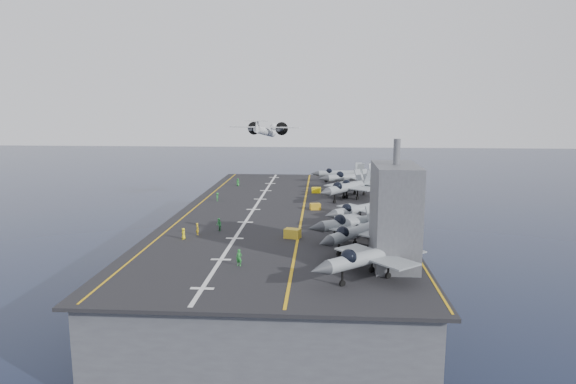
# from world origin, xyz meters

# --- Properties ---
(ground) EXTENTS (500.00, 500.00, 0.00)m
(ground) POSITION_xyz_m (0.00, 0.00, 0.00)
(ground) COLOR #142135
(ground) RESTS_ON ground
(hull) EXTENTS (36.00, 90.00, 10.00)m
(hull) POSITION_xyz_m (0.00, 0.00, 5.00)
(hull) COLOR #56595E
(hull) RESTS_ON ground
(flight_deck) EXTENTS (38.00, 92.00, 0.40)m
(flight_deck) POSITION_xyz_m (0.00, 0.00, 10.20)
(flight_deck) COLOR black
(flight_deck) RESTS_ON hull
(foul_line) EXTENTS (0.35, 90.00, 0.02)m
(foul_line) POSITION_xyz_m (3.00, 0.00, 10.42)
(foul_line) COLOR gold
(foul_line) RESTS_ON flight_deck
(landing_centerline) EXTENTS (0.50, 90.00, 0.02)m
(landing_centerline) POSITION_xyz_m (-6.00, 0.00, 10.42)
(landing_centerline) COLOR silver
(landing_centerline) RESTS_ON flight_deck
(deck_edge_port) EXTENTS (0.25, 90.00, 0.02)m
(deck_edge_port) POSITION_xyz_m (-17.00, 0.00, 10.42)
(deck_edge_port) COLOR gold
(deck_edge_port) RESTS_ON flight_deck
(deck_edge_stbd) EXTENTS (0.25, 90.00, 0.02)m
(deck_edge_stbd) POSITION_xyz_m (18.50, 0.00, 10.42)
(deck_edge_stbd) COLOR gold
(deck_edge_stbd) RESTS_ON flight_deck
(island_superstructure) EXTENTS (5.00, 10.00, 15.00)m
(island_superstructure) POSITION_xyz_m (15.00, -30.00, 17.90)
(island_superstructure) COLOR #56595E
(island_superstructure) RESTS_ON flight_deck
(fighter_jet_0) EXTENTS (17.81, 17.26, 5.18)m
(fighter_jet_0) POSITION_xyz_m (11.79, -35.44, 12.99)
(fighter_jet_0) COLOR #9EA6AE
(fighter_jet_0) RESTS_ON flight_deck
(fighter_jet_1) EXTENTS (16.09, 16.99, 4.92)m
(fighter_jet_1) POSITION_xyz_m (10.96, -24.08, 12.86)
(fighter_jet_1) COLOR #9BA3AD
(fighter_jet_1) RESTS_ON flight_deck
(fighter_jet_2) EXTENTS (18.04, 16.51, 5.21)m
(fighter_jet_2) POSITION_xyz_m (11.67, -18.83, 13.01)
(fighter_jet_2) COLOR #9DA4AC
(fighter_jet_2) RESTS_ON flight_deck
(fighter_jet_3) EXTENTS (15.91, 15.70, 4.66)m
(fighter_jet_3) POSITION_xyz_m (12.43, -8.84, 12.73)
(fighter_jet_3) COLOR #9CA5AD
(fighter_jet_3) RESTS_ON flight_deck
(fighter_jet_5) EXTENTS (17.78, 18.85, 5.45)m
(fighter_jet_5) POSITION_xyz_m (11.39, 10.43, 13.13)
(fighter_jet_5) COLOR #979CA6
(fighter_jet_5) RESTS_ON flight_deck
(fighter_jet_6) EXTENTS (16.36, 17.06, 4.95)m
(fighter_jet_6) POSITION_xyz_m (13.23, 15.38, 12.87)
(fighter_jet_6) COLOR gray
(fighter_jet_6) RESTS_ON flight_deck
(fighter_jet_7) EXTENTS (17.48, 14.63, 5.17)m
(fighter_jet_7) POSITION_xyz_m (13.41, 25.55, 12.99)
(fighter_jet_7) COLOR #99A1A9
(fighter_jet_7) RESTS_ON flight_deck
(fighter_jet_8) EXTENTS (14.36, 10.83, 4.53)m
(fighter_jet_8) POSITION_xyz_m (10.82, 33.91, 12.66)
(fighter_jet_8) COLOR #9CA5AD
(fighter_jet_8) RESTS_ON flight_deck
(tow_cart_a) EXTENTS (2.55, 2.01, 1.34)m
(tow_cart_a) POSITION_xyz_m (2.22, -19.14, 11.07)
(tow_cart_a) COLOR gold
(tow_cart_a) RESTS_ON flight_deck
(tow_cart_b) EXTENTS (2.08, 1.58, 1.12)m
(tow_cart_b) POSITION_xyz_m (5.16, 0.74, 10.96)
(tow_cart_b) COLOR gold
(tow_cart_b) RESTS_ON flight_deck
(tow_cart_c) EXTENTS (2.01, 1.36, 1.17)m
(tow_cart_c) POSITION_xyz_m (5.10, 18.11, 10.99)
(tow_cart_c) COLOR yellow
(tow_cart_c) RESTS_ON flight_deck
(crew_0) EXTENTS (0.85, 1.09, 1.61)m
(crew_0) POSITION_xyz_m (-13.18, -20.83, 11.20)
(crew_0) COLOR yellow
(crew_0) RESTS_ON flight_deck
(crew_1) EXTENTS (1.20, 1.29, 1.79)m
(crew_1) POSITION_xyz_m (-11.76, -18.39, 11.29)
(crew_1) COLOR yellow
(crew_1) RESTS_ON flight_deck
(crew_2) EXTENTS (1.24, 1.41, 1.96)m
(crew_2) POSITION_xyz_m (-9.10, -15.88, 11.38)
(crew_2) COLOR #2A7F3E
(crew_2) RESTS_ON flight_deck
(crew_3) EXTENTS (0.67, 0.98, 1.60)m
(crew_3) POSITION_xyz_m (-14.17, 7.77, 11.20)
(crew_3) COLOR #268C33
(crew_3) RESTS_ON flight_deck
(crew_5) EXTENTS (1.15, 0.93, 1.66)m
(crew_5) POSITION_xyz_m (-13.21, 26.41, 11.23)
(crew_5) COLOR #268C33
(crew_5) RESTS_ON flight_deck
(crew_6) EXTENTS (1.39, 1.13, 2.00)m
(crew_6) POSITION_xyz_m (-3.37, -32.18, 11.40)
(crew_6) COLOR #268C33
(crew_6) RESTS_ON flight_deck
(transport_plane) EXTENTS (22.61, 17.88, 4.73)m
(transport_plane) POSITION_xyz_m (-9.45, 50.14, 21.62)
(transport_plane) COLOR silver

